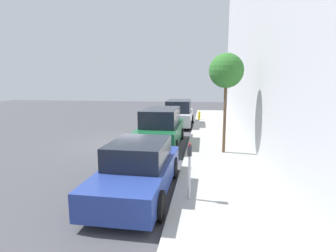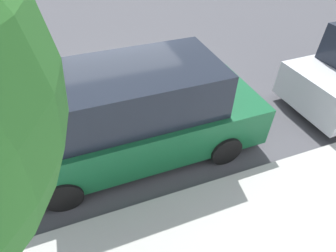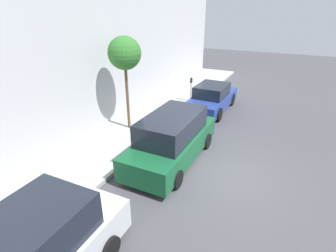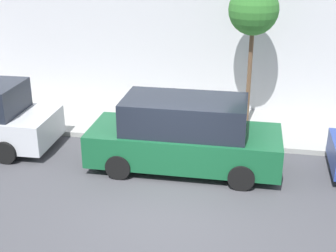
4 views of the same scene
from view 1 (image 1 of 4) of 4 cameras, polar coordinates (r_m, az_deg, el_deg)
ground_plane at (r=14.17m, az=-9.91°, el=-3.74°), size 60.00×60.00×0.00m
sidewalk at (r=13.49m, az=10.90°, el=-4.12°), size 3.06×32.00×0.15m
building_facade at (r=13.72m, az=22.93°, el=19.16°), size 2.00×32.00×11.36m
parked_sedan_nearest at (r=7.75m, az=-6.44°, el=-9.36°), size 1.92×4.53×1.54m
parked_minivan_second at (r=13.40m, az=-1.50°, el=-0.33°), size 2.02×4.91×1.90m
parked_minivan_third at (r=19.49m, az=2.38°, el=2.77°), size 2.02×4.94×1.90m
parking_meter_near at (r=6.93m, az=4.69°, el=-8.51°), size 0.11×0.15×1.52m
street_tree at (r=11.54m, az=12.58°, el=11.52°), size 1.47×1.47×4.28m
fire_hydrant at (r=21.93m, az=6.81°, el=2.34°), size 0.20×0.20×0.69m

